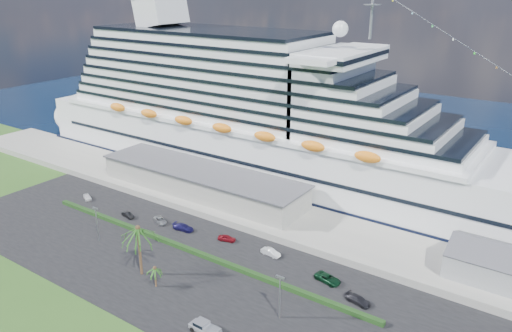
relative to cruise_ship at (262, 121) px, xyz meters
The scene contains 20 objects.
ground 69.56m from the cruise_ship, 71.40° to the right, with size 420.00×420.00×0.00m, color #2C541C.
asphalt_lot 59.58m from the cruise_ship, 67.89° to the right, with size 140.00×38.00×0.12m, color black.
wharf 35.90m from the cruise_ship, 48.10° to the right, with size 240.00×20.00×1.80m, color gray.
water 71.40m from the cruise_ship, 71.93° to the left, with size 420.00×160.00×0.02m, color black.
cruise_ship is the anchor object (origin of this frame).
terminal_building 26.92m from the cruise_ship, 98.22° to the right, with size 61.00×15.00×6.30m.
hedge 52.41m from the cruise_ship, 74.26° to the right, with size 88.00×1.10×0.90m, color black.
lamp_post_left 57.50m from the cruise_ship, 96.59° to the right, with size 1.60×0.35×8.27m.
lamp_post_right 70.64m from the cruise_ship, 53.44° to the right, with size 1.60×0.35×8.27m.
palm_tall 61.56m from the cruise_ship, 79.12° to the right, with size 8.82×8.82×11.13m.
palm_short 65.13m from the cruise_ship, 74.52° to the right, with size 3.53×3.53×4.56m.
parked_car_0 53.32m from the cruise_ship, 122.98° to the right, with size 1.58×3.93×1.34m, color white.
parked_car_1 47.95m from the cruise_ship, 103.24° to the right, with size 1.36×3.90×1.29m, color black.
parked_car_2 44.57m from the cruise_ship, 92.26° to the right, with size 2.09×4.54×1.26m, color gray.
parked_car_3 44.58m from the cruise_ship, 82.28° to the right, with size 2.10×5.17×1.50m, color #1A1750.
parked_car_4 46.00m from the cruise_ship, 66.45° to the right, with size 1.63×4.06×1.38m, color maroon.
parked_car_5 51.23m from the cruise_ship, 53.72° to the right, with size 1.55×4.44×1.46m, color silver.
parked_car_6 62.02m from the cruise_ship, 43.59° to the right, with size 2.47×5.36×1.49m, color black.
parked_car_7 69.54m from the cruise_ship, 40.97° to the right, with size 1.98×4.88×1.42m, color #222227.
pickup_truck 76.07m from the cruise_ship, 63.32° to the right, with size 5.71×2.28×2.01m.
Camera 1 is at (57.76, -53.87, 55.04)m, focal length 35.00 mm.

